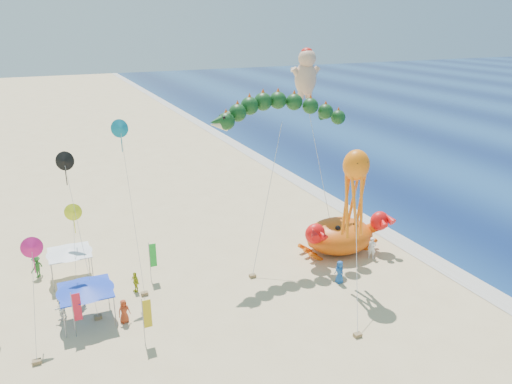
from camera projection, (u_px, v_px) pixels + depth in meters
ground at (289, 274)px, 39.43m from camera, size 320.00×320.00×0.00m
foam_strip at (410, 247)px, 44.06m from camera, size 320.00×320.00×0.00m
crab_inflatable at (340, 235)px, 42.69m from camera, size 8.10×4.97×3.55m
dragon_kite at (280, 115)px, 39.32m from camera, size 12.25×5.30×13.21m
cherub_kite at (306, 73)px, 43.96m from camera, size 2.22×5.38×16.69m
octopus_kite at (355, 187)px, 35.61m from camera, size 4.62×7.11×10.45m
canopy_blue at (85, 287)px, 32.64m from camera, size 3.66×3.66×2.71m
canopy_white at (69, 250)px, 37.85m from camera, size 3.36×3.36×2.71m
feather_flags at (95, 296)px, 32.41m from camera, size 11.33×7.76×3.20m
beachgoers at (153, 281)px, 36.57m from camera, size 26.75×11.48×1.85m
small_kites at (77, 199)px, 34.00m from camera, size 8.02×10.63×12.46m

